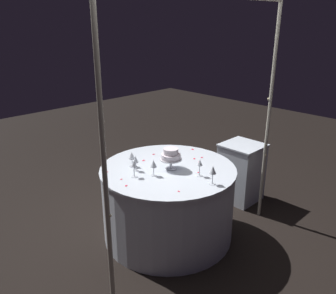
% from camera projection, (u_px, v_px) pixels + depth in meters
% --- Properties ---
extents(ground_plane, '(12.00, 12.00, 0.00)m').
position_uv_depth(ground_plane, '(168.00, 234.00, 3.75)').
color(ground_plane, black).
extents(decorative_arch, '(2.15, 0.06, 2.37)m').
position_uv_depth(decorative_arch, '(207.00, 100.00, 2.91)').
color(decorative_arch, '#B7B29E').
rests_on(decorative_arch, ground).
extents(main_table, '(1.37, 1.37, 0.78)m').
position_uv_depth(main_table, '(168.00, 202.00, 3.61)').
color(main_table, silver).
rests_on(main_table, ground).
extents(side_table, '(0.47, 0.47, 0.74)m').
position_uv_depth(side_table, '(241.00, 172.00, 4.37)').
color(side_table, silver).
rests_on(side_table, ground).
extents(tiered_cake, '(0.22, 0.22, 0.21)m').
position_uv_depth(tiered_cake, '(171.00, 155.00, 3.42)').
color(tiered_cake, silver).
rests_on(tiered_cake, main_table).
extents(wine_glass_0, '(0.06, 0.06, 0.16)m').
position_uv_depth(wine_glass_0, '(132.00, 156.00, 3.48)').
color(wine_glass_0, silver).
rests_on(wine_glass_0, main_table).
extents(wine_glass_1, '(0.06, 0.06, 0.16)m').
position_uv_depth(wine_glass_1, '(136.00, 160.00, 3.38)').
color(wine_glass_1, silver).
rests_on(wine_glass_1, main_table).
extents(wine_glass_2, '(0.06, 0.06, 0.16)m').
position_uv_depth(wine_glass_2, '(134.00, 165.00, 3.24)').
color(wine_glass_2, silver).
rests_on(wine_glass_2, main_table).
extents(wine_glass_3, '(0.06, 0.06, 0.16)m').
position_uv_depth(wine_glass_3, '(200.00, 164.00, 3.27)').
color(wine_glass_3, silver).
rests_on(wine_glass_3, main_table).
extents(wine_glass_4, '(0.06, 0.06, 0.16)m').
position_uv_depth(wine_glass_4, '(154.00, 164.00, 3.27)').
color(wine_glass_4, silver).
rests_on(wine_glass_4, main_table).
extents(wine_glass_5, '(0.06, 0.06, 0.18)m').
position_uv_depth(wine_glass_5, '(213.00, 171.00, 3.10)').
color(wine_glass_5, silver).
rests_on(wine_glass_5, main_table).
extents(rose_petal_0, '(0.03, 0.02, 0.00)m').
position_uv_depth(rose_petal_0, '(121.00, 179.00, 3.23)').
color(rose_petal_0, '#E02D47').
rests_on(rose_petal_0, main_table).
extents(rose_petal_1, '(0.04, 0.03, 0.00)m').
position_uv_depth(rose_petal_1, '(143.00, 160.00, 3.66)').
color(rose_petal_1, '#E02D47').
rests_on(rose_petal_1, main_table).
extents(rose_petal_2, '(0.03, 0.03, 0.00)m').
position_uv_depth(rose_petal_2, '(154.00, 154.00, 3.83)').
color(rose_petal_2, '#E02D47').
rests_on(rose_petal_2, main_table).
extents(rose_petal_3, '(0.03, 0.03, 0.00)m').
position_uv_depth(rose_petal_3, '(199.00, 172.00, 3.37)').
color(rose_petal_3, '#E02D47').
rests_on(rose_petal_3, main_table).
extents(rose_petal_4, '(0.04, 0.03, 0.00)m').
position_uv_depth(rose_petal_4, '(166.00, 160.00, 3.68)').
color(rose_petal_4, '#E02D47').
rests_on(rose_petal_4, main_table).
extents(rose_petal_5, '(0.03, 0.02, 0.00)m').
position_uv_depth(rose_petal_5, '(174.00, 156.00, 3.77)').
color(rose_petal_5, '#E02D47').
rests_on(rose_petal_5, main_table).
extents(rose_petal_6, '(0.03, 0.04, 0.00)m').
position_uv_depth(rose_petal_6, '(162.00, 157.00, 3.75)').
color(rose_petal_6, '#E02D47').
rests_on(rose_petal_6, main_table).
extents(rose_petal_7, '(0.04, 0.04, 0.00)m').
position_uv_depth(rose_petal_7, '(194.00, 159.00, 3.70)').
color(rose_petal_7, '#E02D47').
rests_on(rose_petal_7, main_table).
extents(rose_petal_8, '(0.04, 0.03, 0.00)m').
position_uv_depth(rose_petal_8, '(126.00, 186.00, 3.10)').
color(rose_petal_8, '#E02D47').
rests_on(rose_petal_8, main_table).
extents(rose_petal_9, '(0.04, 0.04, 0.00)m').
position_uv_depth(rose_petal_9, '(199.00, 162.00, 3.62)').
color(rose_petal_9, '#E02D47').
rests_on(rose_petal_9, main_table).
extents(rose_petal_10, '(0.04, 0.05, 0.00)m').
position_uv_depth(rose_petal_10, '(193.00, 149.00, 3.97)').
color(rose_petal_10, '#E02D47').
rests_on(rose_petal_10, main_table).
extents(rose_petal_11, '(0.03, 0.02, 0.00)m').
position_uv_depth(rose_petal_11, '(202.00, 157.00, 3.74)').
color(rose_petal_11, '#E02D47').
rests_on(rose_petal_11, main_table).
extents(rose_petal_12, '(0.02, 0.03, 0.00)m').
position_uv_depth(rose_petal_12, '(107.00, 172.00, 3.39)').
color(rose_petal_12, '#E02D47').
rests_on(rose_petal_12, main_table).
extents(rose_petal_13, '(0.04, 0.04, 0.00)m').
position_uv_depth(rose_petal_13, '(173.00, 160.00, 3.67)').
color(rose_petal_13, '#E02D47').
rests_on(rose_petal_13, main_table).
extents(rose_petal_14, '(0.02, 0.03, 0.00)m').
position_uv_depth(rose_petal_14, '(179.00, 191.00, 3.00)').
color(rose_petal_14, '#E02D47').
rests_on(rose_petal_14, main_table).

